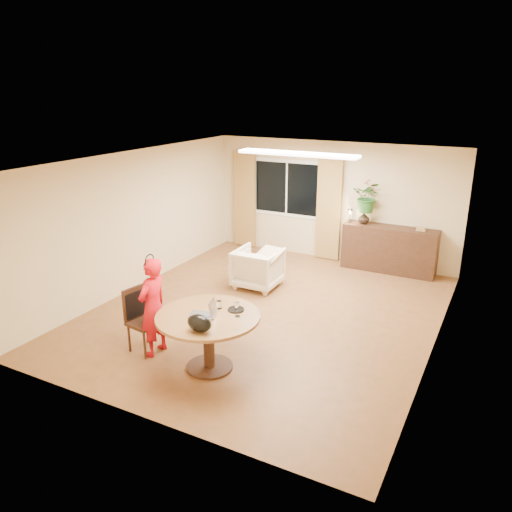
% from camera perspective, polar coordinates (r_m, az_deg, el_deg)
% --- Properties ---
extents(floor, '(6.50, 6.50, 0.00)m').
position_cam_1_polar(floor, '(8.65, 1.18, -6.44)').
color(floor, brown).
rests_on(floor, ground).
extents(ceiling, '(6.50, 6.50, 0.00)m').
position_cam_1_polar(ceiling, '(7.90, 1.31, 10.88)').
color(ceiling, white).
rests_on(ceiling, wall_back).
extents(wall_back, '(5.50, 0.00, 5.50)m').
position_cam_1_polar(wall_back, '(11.10, 8.77, 6.15)').
color(wall_back, beige).
rests_on(wall_back, floor).
extents(wall_left, '(0.00, 6.50, 6.50)m').
position_cam_1_polar(wall_left, '(9.67, -13.55, 3.98)').
color(wall_left, beige).
rests_on(wall_left, floor).
extents(wall_right, '(0.00, 6.50, 6.50)m').
position_cam_1_polar(wall_right, '(7.45, 20.57, -1.15)').
color(wall_right, beige).
rests_on(wall_right, floor).
extents(window, '(1.70, 0.03, 1.30)m').
position_cam_1_polar(window, '(11.43, 3.54, 7.73)').
color(window, white).
rests_on(window, wall_back).
extents(curtain_left, '(0.55, 0.08, 2.25)m').
position_cam_1_polar(curtain_left, '(11.89, -1.30, 6.45)').
color(curtain_left, brown).
rests_on(curtain_left, wall_back).
extents(curtain_right, '(0.55, 0.08, 2.25)m').
position_cam_1_polar(curtain_right, '(11.06, 8.32, 5.31)').
color(curtain_right, brown).
rests_on(curtain_right, wall_back).
extents(ceiling_panel, '(2.20, 0.35, 0.05)m').
position_cam_1_polar(ceiling_panel, '(8.99, 4.78, 11.56)').
color(ceiling_panel, white).
rests_on(ceiling_panel, ceiling).
extents(dining_table, '(1.40, 1.40, 0.80)m').
position_cam_1_polar(dining_table, '(6.80, -5.48, -8.05)').
color(dining_table, brown).
rests_on(dining_table, floor).
extents(dining_chair, '(0.52, 0.49, 0.95)m').
position_cam_1_polar(dining_chair, '(7.44, -12.61, -7.25)').
color(dining_chair, black).
rests_on(dining_chair, floor).
extents(child, '(0.54, 0.37, 1.46)m').
position_cam_1_polar(child, '(7.24, -11.70, -5.73)').
color(child, red).
rests_on(child, floor).
extents(laptop, '(0.41, 0.33, 0.24)m').
position_cam_1_polar(laptop, '(6.68, -6.25, -5.83)').
color(laptop, '#B7B7BC').
rests_on(laptop, dining_table).
extents(tumbler, '(0.09, 0.09, 0.11)m').
position_cam_1_polar(tumbler, '(6.88, -4.24, -5.57)').
color(tumbler, white).
rests_on(tumbler, dining_table).
extents(wine_glass, '(0.08, 0.08, 0.21)m').
position_cam_1_polar(wine_glass, '(6.62, -2.15, -6.11)').
color(wine_glass, white).
rests_on(wine_glass, dining_table).
extents(pot_lid, '(0.28, 0.28, 0.04)m').
position_cam_1_polar(pot_lid, '(6.83, -2.31, -6.07)').
color(pot_lid, white).
rests_on(pot_lid, dining_table).
extents(handbag, '(0.37, 0.27, 0.22)m').
position_cam_1_polar(handbag, '(6.27, -6.50, -7.63)').
color(handbag, black).
rests_on(handbag, dining_table).
extents(armchair, '(0.83, 0.85, 0.77)m').
position_cam_1_polar(armchair, '(9.59, 0.23, -1.37)').
color(armchair, '#C0B198').
rests_on(armchair, floor).
extents(throw, '(0.51, 0.60, 0.03)m').
position_cam_1_polar(throw, '(9.34, 1.42, 0.65)').
color(throw, beige).
rests_on(throw, armchair).
extents(sideboard, '(1.92, 0.47, 0.96)m').
position_cam_1_polar(sideboard, '(10.74, 14.97, 0.75)').
color(sideboard, black).
rests_on(sideboard, floor).
extents(vase, '(0.28, 0.28, 0.25)m').
position_cam_1_polar(vase, '(10.70, 12.21, 4.28)').
color(vase, black).
rests_on(vase, sideboard).
extents(bouquet, '(0.60, 0.52, 0.66)m').
position_cam_1_polar(bouquet, '(10.59, 12.68, 6.62)').
color(bouquet, '#296124').
rests_on(bouquet, vase).
extents(book_stack, '(0.20, 0.16, 0.08)m').
position_cam_1_polar(book_stack, '(10.49, 18.35, 2.96)').
color(book_stack, olive).
rests_on(book_stack, sideboard).
extents(desk_lamp, '(0.14, 0.14, 0.31)m').
position_cam_1_polar(desk_lamp, '(10.72, 10.70, 4.57)').
color(desk_lamp, black).
rests_on(desk_lamp, sideboard).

